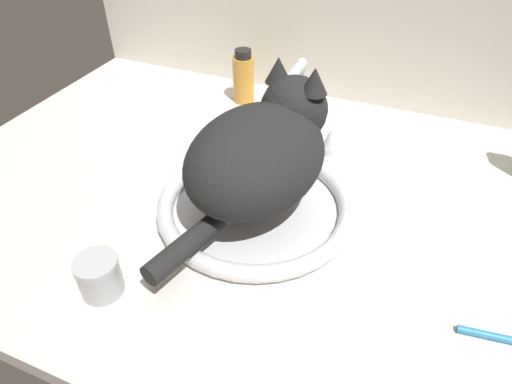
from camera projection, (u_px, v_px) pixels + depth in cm
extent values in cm
cube|color=silver|center=(243.00, 196.00, 80.34)|extent=(114.84, 81.23, 3.00)
cube|color=silver|center=(317.00, 13.00, 97.58)|extent=(114.84, 2.40, 43.44)
torus|color=white|center=(256.00, 204.00, 74.08)|extent=(32.96, 32.96, 2.73)
cylinder|color=white|center=(256.00, 209.00, 74.75)|extent=(28.86, 28.86, 0.60)
cylinder|color=silver|center=(297.00, 141.00, 89.60)|extent=(4.00, 4.00, 2.40)
cylinder|color=silver|center=(299.00, 102.00, 84.12)|extent=(2.00, 2.00, 14.99)
sphere|color=silver|center=(302.00, 64.00, 79.39)|extent=(2.20, 2.20, 2.20)
cylinder|color=silver|center=(295.00, 72.00, 76.73)|extent=(2.00, 7.42, 2.00)
sphere|color=silver|center=(288.00, 81.00, 74.07)|extent=(2.10, 2.10, 2.10)
cylinder|color=silver|center=(266.00, 136.00, 91.84)|extent=(3.20, 3.20, 1.60)
cone|color=silver|center=(266.00, 124.00, 90.12)|extent=(2.88, 2.88, 3.87)
cylinder|color=silver|center=(329.00, 149.00, 87.87)|extent=(3.20, 3.20, 1.60)
cone|color=silver|center=(330.00, 138.00, 86.14)|extent=(2.88, 2.88, 3.87)
ellipsoid|color=black|center=(256.00, 159.00, 68.30)|extent=(25.14, 29.64, 15.58)
sphere|color=black|center=(294.00, 109.00, 72.03)|extent=(11.06, 11.06, 11.06)
cone|color=black|center=(278.00, 70.00, 69.83)|extent=(4.20, 4.20, 4.15)
cone|color=black|center=(315.00, 81.00, 66.72)|extent=(4.20, 4.20, 4.15)
ellipsoid|color=silver|center=(307.00, 106.00, 75.29)|extent=(5.33, 4.38, 3.54)
ellipsoid|color=silver|center=(288.00, 139.00, 74.34)|extent=(12.08, 9.61, 8.57)
cylinder|color=black|center=(188.00, 247.00, 62.34)|extent=(6.62, 14.30, 3.20)
cylinder|color=gold|center=(244.00, 80.00, 102.40)|extent=(4.99, 4.99, 10.52)
cylinder|color=black|center=(243.00, 54.00, 98.52)|extent=(3.74, 3.74, 1.80)
cylinder|color=#B2B5BA|center=(100.00, 279.00, 60.36)|extent=(5.85, 5.85, 4.88)
cylinder|color=silver|center=(95.00, 264.00, 58.50)|extent=(5.97, 5.97, 1.00)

